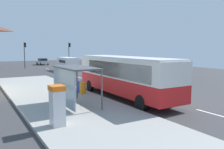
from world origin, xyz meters
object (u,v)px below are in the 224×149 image
object	(u,v)px
bus	(124,74)
traffic_light_far_side	(25,51)
sedan_near	(42,61)
recycling_bin_blue	(79,87)
traffic_light_near_side	(69,51)
recycling_bin_orange	(83,88)
white_van	(68,63)
ticket_machine	(57,105)
bus_shelter	(71,76)

from	to	relation	value
bus	traffic_light_far_side	xyz separation A→B (m)	(-1.39, 31.58, 1.47)
sedan_near	recycling_bin_blue	world-z (taller)	sedan_near
traffic_light_near_side	recycling_bin_orange	bearing A→B (deg)	-108.78
recycling_bin_orange	traffic_light_far_side	size ratio (longest dim) A/B	0.19
bus	recycling_bin_orange	distance (m)	3.57
bus	recycling_bin_blue	bearing A→B (deg)	130.03
white_van	ticket_machine	size ratio (longest dim) A/B	2.68
recycling_bin_blue	traffic_light_near_side	size ratio (longest dim) A/B	0.19
traffic_light_far_side	white_van	bearing A→B (deg)	-58.46
bus_shelter	traffic_light_far_side	bearing A→B (deg)	84.19
traffic_light_near_side	white_van	bearing A→B (deg)	-112.84
bus	bus_shelter	xyz separation A→B (m)	(-4.70, -0.98, 0.25)
traffic_light_far_side	sedan_near	bearing A→B (deg)	57.44
ticket_machine	white_van	bearing A→B (deg)	68.69
recycling_bin_blue	traffic_light_near_side	xyz separation A→B (m)	(9.70, 27.82, 2.68)
bus	traffic_light_far_side	size ratio (longest dim) A/B	2.22
bus	traffic_light_near_side	xyz separation A→B (m)	(7.21, 30.78, 1.50)
white_van	sedan_near	xyz separation A→B (m)	(0.10, 17.09, -0.55)
ticket_machine	traffic_light_near_side	bearing A→B (deg)	68.34
bus	ticket_machine	world-z (taller)	bus
ticket_machine	recycling_bin_blue	bearing A→B (deg)	59.70
ticket_machine	bus_shelter	size ratio (longest dim) A/B	0.48
recycling_bin_orange	recycling_bin_blue	world-z (taller)	same
ticket_machine	bus	bearing A→B (deg)	32.32
bus	bus_shelter	distance (m)	4.81
recycling_bin_orange	traffic_light_far_side	bearing A→B (deg)	87.85
bus	white_van	size ratio (longest dim) A/B	2.13
traffic_light_far_side	bus_shelter	bearing A→B (deg)	-95.81
traffic_light_near_side	traffic_light_far_side	xyz separation A→B (m)	(-8.60, 0.80, -0.03)
bus_shelter	recycling_bin_blue	bearing A→B (deg)	60.69
ticket_machine	traffic_light_far_side	world-z (taller)	traffic_light_far_side
ticket_machine	recycling_bin_orange	bearing A→B (deg)	57.09
sedan_near	traffic_light_far_side	distance (m)	10.35
bus	white_van	xyz separation A→B (m)	(3.91, 22.95, -0.50)
bus_shelter	bus	bearing A→B (deg)	11.76
recycling_bin_blue	traffic_light_near_side	world-z (taller)	traffic_light_near_side
bus	recycling_bin_orange	size ratio (longest dim) A/B	11.64
sedan_near	ticket_machine	world-z (taller)	ticket_machine
white_van	bus_shelter	world-z (taller)	bus_shelter
recycling_bin_orange	sedan_near	bearing A→B (deg)	80.23
traffic_light_far_side	bus	bearing A→B (deg)	-87.48
ticket_machine	traffic_light_far_side	xyz separation A→B (m)	(5.31, 35.82, 2.14)
bus	sedan_near	world-z (taller)	bus
recycling_bin_orange	bus	bearing A→B (deg)	-42.28
sedan_near	ticket_machine	bearing A→B (deg)	-103.60
recycling_bin_orange	bus_shelter	xyz separation A→B (m)	(-2.21, -3.24, 1.44)
bus	bus_shelter	bearing A→B (deg)	-168.24
white_van	recycling_bin_orange	world-z (taller)	white_van
sedan_near	bus_shelter	size ratio (longest dim) A/B	1.11
recycling_bin_orange	white_van	bearing A→B (deg)	72.81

